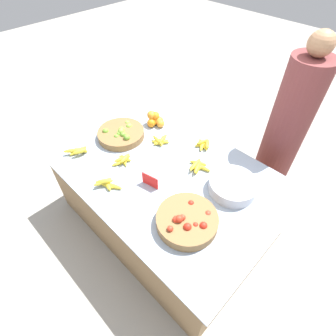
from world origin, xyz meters
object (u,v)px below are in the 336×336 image
at_px(metal_bowl, 233,186).
at_px(price_sign, 150,180).
at_px(tomato_basket, 187,220).
at_px(lime_bowl, 121,134).
at_px(vendor_person, 284,135).

bearing_deg(metal_bowl, price_sign, -139.41).
relative_size(tomato_basket, metal_bowl, 1.17).
height_order(lime_bowl, price_sign, price_sign).
bearing_deg(vendor_person, lime_bowl, -138.18).
relative_size(metal_bowl, price_sign, 2.55).
distance_m(lime_bowl, tomato_basket, 1.02).
distance_m(lime_bowl, vendor_person, 1.37).
height_order(metal_bowl, vendor_person, vendor_person).
bearing_deg(price_sign, vendor_person, 56.34).
xyz_separation_m(lime_bowl, tomato_basket, (0.99, -0.25, 0.01)).
relative_size(lime_bowl, price_sign, 3.02).
relative_size(lime_bowl, vendor_person, 0.26).
xyz_separation_m(price_sign, vendor_person, (0.44, 1.11, 0.03)).
relative_size(tomato_basket, vendor_person, 0.26).
bearing_deg(lime_bowl, price_sign, -18.90).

